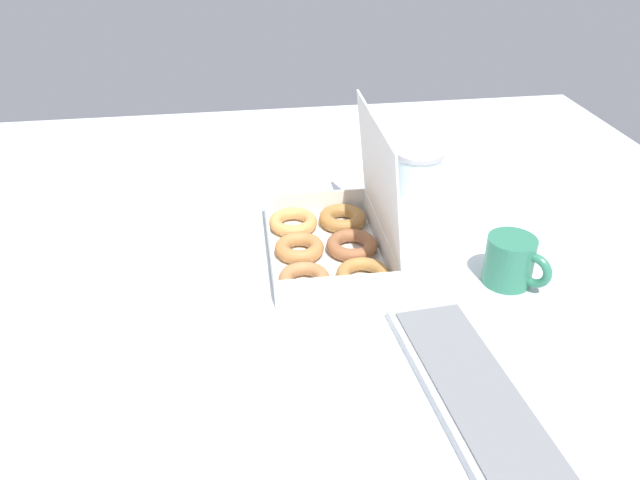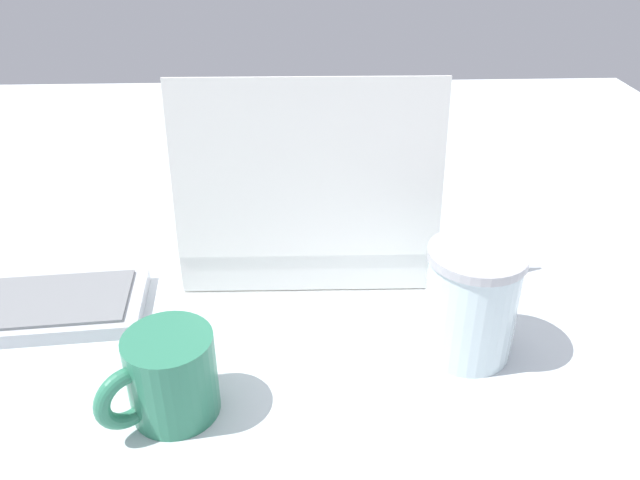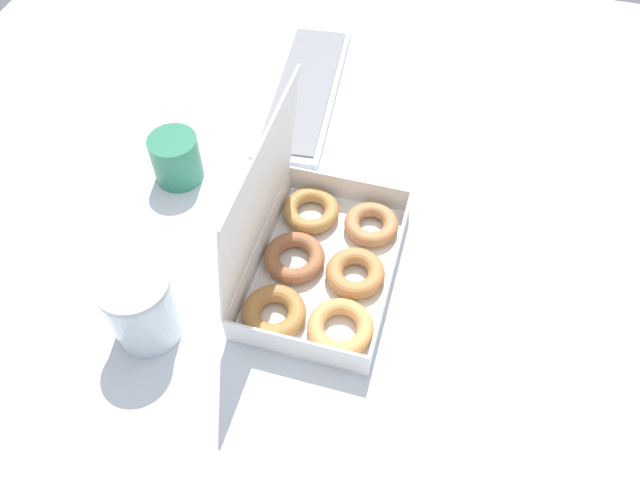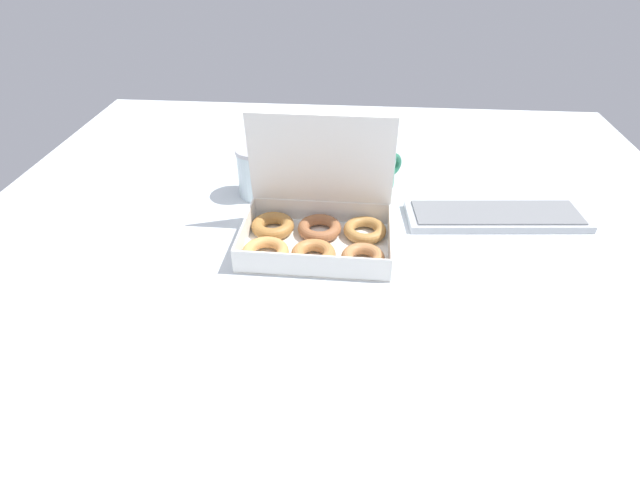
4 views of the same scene
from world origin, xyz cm
name	(u,v)px [view 2 (image 2 of 4)]	position (x,y,z in cm)	size (l,w,h in cm)	color
ground_plane	(277,266)	(0.00, 0.00, -1.00)	(180.00, 180.00, 2.00)	silver
donut_box	(311,232)	(-4.95, -1.44, 3.53)	(34.76, 23.76, 27.34)	white
coffee_mug	(168,376)	(9.69, 28.46, 4.63)	(11.02, 9.99, 9.03)	#2F795A
glass_jar	(471,302)	(-21.69, 20.14, 6.53)	(10.41, 10.41, 12.96)	silver
paper_napkin	(200,179)	(14.23, -27.63, 0.07)	(15.53, 13.20, 0.15)	white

